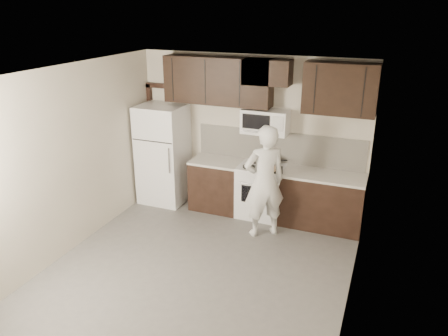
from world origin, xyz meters
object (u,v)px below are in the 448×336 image
Objects in this scene: microwave at (265,121)px; refrigerator at (163,154)px; person at (264,182)px; stove at (261,191)px.

refrigerator is (-1.85, -0.17, -0.75)m from microwave.
microwave is 1.08m from person.
stove is at bearing 1.51° from refrigerator.
refrigerator is at bearing -178.49° from stove.
refrigerator reaches higher than stove.
stove is 1.20m from microwave.
microwave is (-0.00, 0.12, 1.19)m from stove.
refrigerator is at bearing -52.89° from person.
microwave is 0.42× the size of refrigerator.
stove is at bearing -89.90° from microwave.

